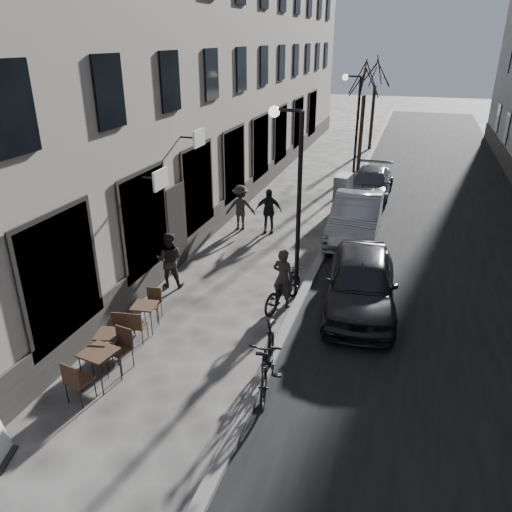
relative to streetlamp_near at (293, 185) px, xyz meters
The scene contains 21 objects.
ground 6.78m from the streetlamp_near, 88.36° to the right, with size 120.00×120.00×0.00m, color #3A3835.
road 11.23m from the streetlamp_near, 68.09° to the left, with size 7.30×60.00×0.00m, color black.
kerb 10.48m from the streetlamp_near, 87.87° to the left, with size 0.25×60.00×0.12m, color slate.
building_left 12.95m from the streetlamp_near, 119.03° to the left, with size 4.00×35.00×16.00m, color #A39B89.
streetlamp_near is the anchor object (origin of this frame).
streetlamp_far 12.00m from the streetlamp_near, 90.00° to the left, with size 0.90×0.28×5.09m.
tree_near 15.08m from the streetlamp_near, 89.72° to the left, with size 2.40×2.40×5.70m.
tree_far 21.05m from the streetlamp_near, 89.80° to the left, with size 2.40×2.40×5.70m.
bistro_set_a 6.31m from the streetlamp_near, 118.82° to the right, with size 0.74×1.63×0.94m.
bistro_set_b 5.87m from the streetlamp_near, 125.93° to the right, with size 0.66×1.41×0.81m.
bistro_set_c 4.92m from the streetlamp_near, 135.65° to the right, with size 0.63×1.41×0.81m.
utility_cabinet 8.15m from the streetlamp_near, 88.00° to the left, with size 0.56×1.02×1.52m, color #5C5C5E.
bicycle 2.75m from the streetlamp_near, 92.32° to the right, with size 0.67×1.91×1.00m, color black.
cyclist_rider 2.44m from the streetlamp_near, 92.32° to the right, with size 0.60×0.39×1.64m, color #272321.
pedestrian_near 4.19m from the streetlamp_near, behind, with size 0.79×0.61×1.62m, color black.
pedestrian_mid 5.94m from the streetlamp_near, 123.72° to the left, with size 1.08×0.62×1.68m, color #2C2A27.
pedestrian_far 5.45m from the streetlamp_near, 113.32° to the left, with size 0.96×0.40×1.64m, color black.
car_near 3.09m from the streetlamp_near, ahead, with size 1.80×4.47×1.52m, color black.
car_mid 5.57m from the streetlamp_near, 76.51° to the left, with size 1.62×4.66×1.53m, color gray.
car_far 10.32m from the streetlamp_near, 83.28° to the left, with size 1.81×4.45×1.29m, color #3B3F46.
moped 4.75m from the streetlamp_near, 82.56° to the right, with size 0.62×2.18×1.31m, color black.
Camera 1 is at (2.66, -6.10, 6.61)m, focal length 35.00 mm.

